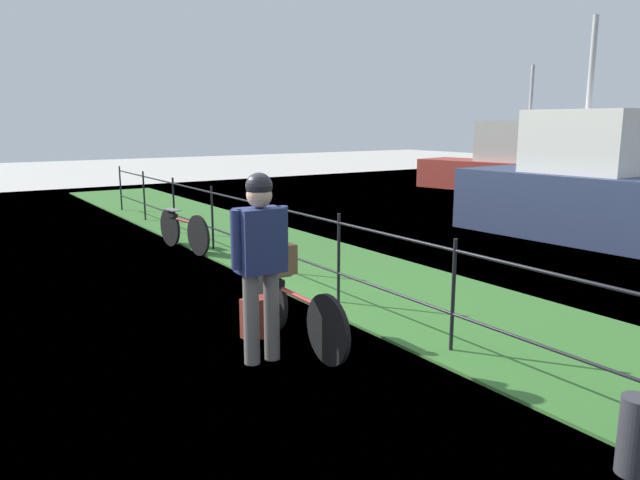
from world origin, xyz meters
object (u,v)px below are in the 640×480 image
Objects in this scene: cyclist_person at (260,251)px; backpack_on_paving at (257,318)px; mooring_bollard at (635,436)px; moored_boat_mid at (581,191)px; terrier_dog at (277,236)px; bicycle_parked at (183,230)px; bicycle_main at (296,311)px; wooden_crate at (276,258)px; moored_boat_near at (527,167)px.

backpack_on_paving is (-0.56, 0.24, -0.80)m from cyclist_person.
mooring_bollard is 8.15m from moored_boat_mid.
cyclist_person reaches higher than backpack_on_paving.
cyclist_person is at bearing 59.40° from backpack_on_paving.
backpack_on_paving is (-0.03, -0.22, -0.81)m from terrier_dog.
mooring_bollard is 0.30× the size of bicycle_parked.
moored_boat_mid is at bearing 104.32° from cyclist_person.
cyclist_person is at bearing -159.53° from mooring_bollard.
moored_boat_mid is at bearing 103.98° from bicycle_main.
moored_boat_mid is (-1.79, 7.19, 0.52)m from bicycle_main.
bicycle_main is at bearing -168.73° from mooring_bollard.
terrier_dog is at bearing -170.08° from mooring_bollard.
moored_boat_mid reaches higher than terrier_dog.
terrier_dog is (0.02, -0.00, 0.22)m from wooden_crate.
terrier_dog is 0.70m from cyclist_person.
terrier_dog reaches higher than bicycle_main.
moored_boat_near is at bearing 119.47° from bicycle_main.
cyclist_person is at bearing -39.89° from wooden_crate.
backpack_on_paving is at bearing -92.31° from wooden_crate.
backpack_on_paving is at bearing -62.36° from moored_boat_near.
moored_boat_near is at bearing 118.09° from wooden_crate.
backpack_on_paving is at bearing -11.74° from bicycle_parked.
bicycle_main is 5.38× the size of terrier_dog.
wooden_crate is 0.08× the size of moored_boat_mid.
bicycle_parked is at bearing -114.32° from moored_boat_mid.
backpack_on_paving is 0.09× the size of moored_boat_mid.
wooden_crate is at bearing -170.16° from mooring_bollard.
terrier_dog is at bearing 178.78° from bicycle_main.
moored_boat_near is (-7.14, 12.80, -0.23)m from cyclist_person.
moored_boat_near is (-2.25, 11.66, 0.43)m from bicycle_parked.
backpack_on_paving is at bearing 156.87° from cyclist_person.
cyclist_person reaches higher than terrier_dog.
bicycle_parked reaches higher than bicycle_main.
moored_boat_near reaches higher than mooring_bollard.
bicycle_parked reaches higher than mooring_bollard.
backpack_on_paving is (-0.40, -0.21, -0.14)m from bicycle_main.
backpack_on_paving is 14.19m from moored_boat_near.
terrier_dog is at bearing 138.84° from cyclist_person.
moored_boat_mid is (-1.40, 7.18, 0.08)m from wooden_crate.
bicycle_parked is (-4.73, 0.69, 0.01)m from bicycle_main.
backpack_on_paving is 3.45m from mooring_bollard.
terrier_dog is at bearing 163.86° from backpack_on_paving.
moored_boat_mid is (-1.39, 7.41, 0.66)m from backpack_on_paving.
mooring_bollard is (2.95, 0.59, -0.09)m from bicycle_main.
moored_boat_mid is (5.19, -5.16, 0.09)m from moored_boat_near.
bicycle_parked is at bearing 171.74° from bicycle_main.
terrier_dog is at bearing -61.82° from moored_boat_near.
mooring_bollard is at bearing -54.31° from moored_boat_mid.
bicycle_parked is 0.36× the size of moored_boat_mid.
cyclist_person is 0.38× the size of moored_boat_mid.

